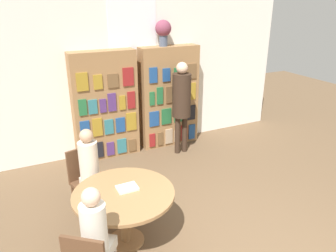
{
  "coord_description": "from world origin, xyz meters",
  "views": [
    {
      "loc": [
        -2.09,
        -1.85,
        2.79
      ],
      "look_at": [
        -0.15,
        2.12,
        1.05
      ],
      "focal_mm": 35.0,
      "sensor_mm": 36.0,
      "label": 1
    }
  ],
  "objects_px": {
    "librarian_standing": "(182,98)",
    "bookshelf_left": "(105,106)",
    "seated_reader_right": "(97,236)",
    "chair_left_side": "(86,177)",
    "bookshelf_right": "(169,97)",
    "seated_reader_left": "(91,169)",
    "reading_table": "(124,201)",
    "flower_vase": "(163,30)"
  },
  "relations": [
    {
      "from": "chair_left_side",
      "to": "flower_vase",
      "type": "bearing_deg",
      "value": -156.88
    },
    {
      "from": "reading_table",
      "to": "chair_left_side",
      "type": "relative_size",
      "value": 1.32
    },
    {
      "from": "bookshelf_right",
      "to": "reading_table",
      "type": "xyz_separation_m",
      "value": [
        -1.78,
        -2.43,
        -0.39
      ]
    },
    {
      "from": "seated_reader_right",
      "to": "chair_left_side",
      "type": "bearing_deg",
      "value": 120.21
    },
    {
      "from": "seated_reader_left",
      "to": "reading_table",
      "type": "bearing_deg",
      "value": 90.0
    },
    {
      "from": "seated_reader_left",
      "to": "seated_reader_right",
      "type": "height_order",
      "value": "seated_reader_left"
    },
    {
      "from": "bookshelf_right",
      "to": "librarian_standing",
      "type": "bearing_deg",
      "value": -89.23
    },
    {
      "from": "seated_reader_right",
      "to": "bookshelf_left",
      "type": "bearing_deg",
      "value": 110.68
    },
    {
      "from": "librarian_standing",
      "to": "seated_reader_right",
      "type": "bearing_deg",
      "value": -131.82
    },
    {
      "from": "bookshelf_right",
      "to": "reading_table",
      "type": "bearing_deg",
      "value": -126.21
    },
    {
      "from": "bookshelf_left",
      "to": "chair_left_side",
      "type": "bearing_deg",
      "value": -115.99
    },
    {
      "from": "seated_reader_left",
      "to": "seated_reader_right",
      "type": "relative_size",
      "value": 1.0
    },
    {
      "from": "bookshelf_left",
      "to": "librarian_standing",
      "type": "height_order",
      "value": "bookshelf_left"
    },
    {
      "from": "flower_vase",
      "to": "seated_reader_right",
      "type": "xyz_separation_m",
      "value": [
        -2.12,
        -3.02,
        -1.54
      ]
    },
    {
      "from": "seated_reader_left",
      "to": "seated_reader_right",
      "type": "xyz_separation_m",
      "value": [
        -0.26,
        -1.3,
        -0.01
      ]
    },
    {
      "from": "flower_vase",
      "to": "reading_table",
      "type": "bearing_deg",
      "value": -124.34
    },
    {
      "from": "bookshelf_left",
      "to": "librarian_standing",
      "type": "distance_m",
      "value": 1.39
    },
    {
      "from": "bookshelf_right",
      "to": "flower_vase",
      "type": "bearing_deg",
      "value": 177.63
    },
    {
      "from": "flower_vase",
      "to": "chair_left_side",
      "type": "relative_size",
      "value": 0.52
    },
    {
      "from": "bookshelf_right",
      "to": "chair_left_side",
      "type": "distance_m",
      "value": 2.58
    },
    {
      "from": "chair_left_side",
      "to": "librarian_standing",
      "type": "relative_size",
      "value": 0.52
    },
    {
      "from": "librarian_standing",
      "to": "bookshelf_left",
      "type": "bearing_deg",
      "value": 158.72
    },
    {
      "from": "seated_reader_left",
      "to": "chair_left_side",
      "type": "bearing_deg",
      "value": -90.0
    },
    {
      "from": "bookshelf_right",
      "to": "seated_reader_right",
      "type": "bearing_deg",
      "value": -126.63
    },
    {
      "from": "chair_left_side",
      "to": "seated_reader_right",
      "type": "distance_m",
      "value": 1.51
    },
    {
      "from": "reading_table",
      "to": "seated_reader_left",
      "type": "xyz_separation_m",
      "value": [
        -0.2,
        0.72,
        0.12
      ]
    },
    {
      "from": "bookshelf_right",
      "to": "bookshelf_left",
      "type": "bearing_deg",
      "value": -179.99
    },
    {
      "from": "bookshelf_right",
      "to": "flower_vase",
      "type": "xyz_separation_m",
      "value": [
        -0.12,
        0.0,
        1.27
      ]
    },
    {
      "from": "librarian_standing",
      "to": "reading_table",
      "type": "bearing_deg",
      "value": -132.81
    },
    {
      "from": "flower_vase",
      "to": "librarian_standing",
      "type": "xyz_separation_m",
      "value": [
        0.12,
        -0.51,
        -1.16
      ]
    },
    {
      "from": "chair_left_side",
      "to": "librarian_standing",
      "type": "distance_m",
      "value": 2.35
    },
    {
      "from": "bookshelf_left",
      "to": "seated_reader_left",
      "type": "bearing_deg",
      "value": -112.22
    },
    {
      "from": "flower_vase",
      "to": "librarian_standing",
      "type": "relative_size",
      "value": 0.27
    },
    {
      "from": "reading_table",
      "to": "librarian_standing",
      "type": "distance_m",
      "value": 2.67
    },
    {
      "from": "chair_left_side",
      "to": "librarian_standing",
      "type": "bearing_deg",
      "value": -168.81
    },
    {
      "from": "bookshelf_right",
      "to": "chair_left_side",
      "type": "relative_size",
      "value": 2.18
    },
    {
      "from": "bookshelf_right",
      "to": "seated_reader_left",
      "type": "xyz_separation_m",
      "value": [
        -1.98,
        -1.71,
        -0.27
      ]
    },
    {
      "from": "chair_left_side",
      "to": "bookshelf_right",
      "type": "bearing_deg",
      "value": -158.6
    },
    {
      "from": "seated_reader_right",
      "to": "flower_vase",
      "type": "bearing_deg",
      "value": 93.18
    },
    {
      "from": "reading_table",
      "to": "seated_reader_left",
      "type": "relative_size",
      "value": 0.95
    },
    {
      "from": "flower_vase",
      "to": "bookshelf_left",
      "type": "bearing_deg",
      "value": -179.76
    },
    {
      "from": "seated_reader_left",
      "to": "librarian_standing",
      "type": "height_order",
      "value": "librarian_standing"
    }
  ]
}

